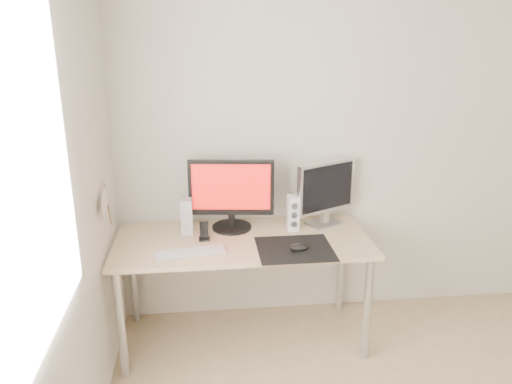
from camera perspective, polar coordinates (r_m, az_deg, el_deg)
wall_back at (r=3.53m, az=13.15°, el=5.65°), size 3.50×0.00×3.50m
wall_left at (r=1.77m, az=-25.24°, el=-8.43°), size 0.00×3.50×3.50m
window_pane at (r=1.68m, az=-25.99°, el=-0.75°), size 0.00×1.30×1.30m
mousepad at (r=3.02m, az=4.47°, el=-6.49°), size 0.45×0.40×0.00m
mouse at (r=2.99m, az=4.96°, el=-6.31°), size 0.12×0.07×0.04m
desk at (r=3.18m, az=-1.53°, el=-6.64°), size 1.60×0.70×0.73m
main_monitor at (r=3.22m, az=-2.84°, el=-0.03°), size 0.55×0.29×0.47m
second_monitor at (r=3.33m, az=7.99°, el=0.20°), size 0.42×0.24×0.43m
speaker_left at (r=3.22m, az=-7.94°, el=-2.78°), size 0.07×0.09×0.23m
speaker_right at (r=3.26m, az=4.26°, el=-2.42°), size 0.07×0.09×0.23m
keyboard at (r=2.98m, az=-7.48°, el=-6.83°), size 0.43×0.18×0.02m
phone_dock at (r=3.14m, az=-5.94°, el=-4.85°), size 0.07×0.06×0.12m
pennant at (r=2.95m, az=-16.82°, el=-1.25°), size 0.01×0.23×0.29m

